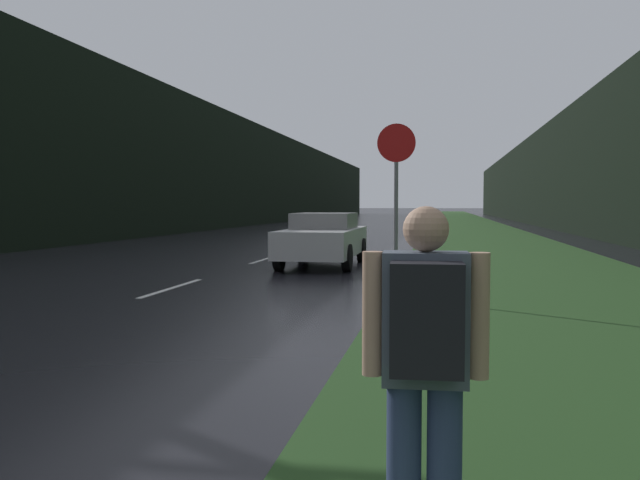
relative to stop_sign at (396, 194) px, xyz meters
The scene contains 10 objects.
grass_verge 27.57m from the stop_sign, 84.24° to the left, with size 6.00×240.00×0.02m, color #26471E.
lane_stripe_c 4.82m from the stop_sign, 169.98° to the left, with size 0.12×3.00×0.01m, color silver.
lane_stripe_d 9.11m from the stop_sign, 119.47° to the left, with size 0.12×3.00×0.01m, color silver.
lane_stripe_e 15.52m from the stop_sign, 106.56° to the left, with size 0.12×3.00×0.01m, color silver.
lane_stripe_f 22.29m from the stop_sign, 101.41° to the left, with size 0.12×3.00×0.01m, color silver.
treeline_far_side 40.16m from the stop_sign, 111.27° to the left, with size 2.00×140.00×7.99m, color black.
treeline_near_side 38.42m from the stop_sign, 76.81° to the left, with size 2.00×140.00×7.20m, color black.
stop_sign is the anchor object (origin of this frame).
hitchhiker_with_backpack 8.70m from the stop_sign, 85.33° to the right, with size 0.56×0.41×1.62m.
car_passing_near 6.57m from the stop_sign, 110.95° to the left, with size 1.89×4.76×1.40m.
Camera 1 is at (5.17, 1.00, 1.63)m, focal length 38.00 mm.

